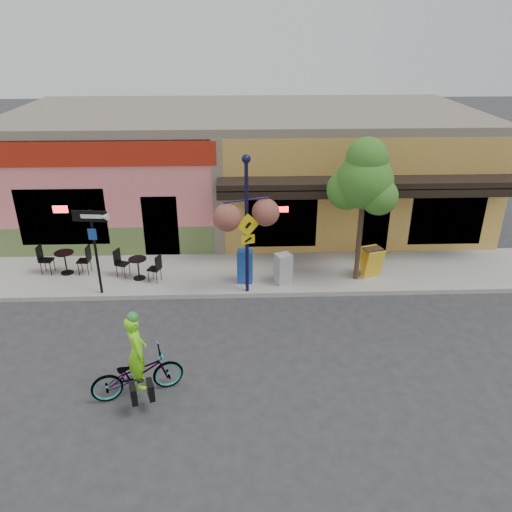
{
  "coord_description": "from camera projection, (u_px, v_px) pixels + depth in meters",
  "views": [
    {
      "loc": [
        -0.3,
        -12.69,
        7.59
      ],
      "look_at": [
        0.18,
        0.5,
        1.4
      ],
      "focal_mm": 35.0,
      "sensor_mm": 36.0,
      "label": 1
    }
  ],
  "objects": [
    {
      "name": "sandwich_board",
      "position": [
        375.0,
        265.0,
        15.78
      ],
      "size": [
        0.7,
        0.59,
        0.99
      ],
      "primitive_type": null,
      "rotation": [
        0.0,
        0.0,
        0.31
      ],
      "color": "yellow",
      "rests_on": "sidewalk"
    },
    {
      "name": "bicycle",
      "position": [
        137.0,
        374.0,
        11.04
      ],
      "size": [
        2.16,
        1.33,
        1.07
      ],
      "primitive_type": "imported",
      "rotation": [
        0.0,
        0.0,
        1.9
      ],
      "color": "maroon",
      "rests_on": "ground"
    },
    {
      "name": "ground",
      "position": [
        250.0,
        306.0,
        14.71
      ],
      "size": [
        90.0,
        90.0,
        0.0
      ],
      "primitive_type": "plane",
      "color": "#2D2D30",
      "rests_on": "ground"
    },
    {
      "name": "sidewalk",
      "position": [
        249.0,
        273.0,
        16.49
      ],
      "size": [
        24.0,
        3.0,
        0.15
      ],
      "primitive_type": "cube",
      "color": "#9E9B93",
      "rests_on": "ground"
    },
    {
      "name": "lamp_post",
      "position": [
        247.0,
        227.0,
        14.36
      ],
      "size": [
        1.45,
        0.94,
        4.22
      ],
      "primitive_type": null,
      "rotation": [
        0.0,
        0.0,
        0.32
      ],
      "color": "#131138",
      "rests_on": "sidewalk"
    },
    {
      "name": "one_way_sign",
      "position": [
        96.0,
        253.0,
        14.59
      ],
      "size": [
        1.04,
        0.33,
        2.66
      ],
      "primitive_type": null,
      "rotation": [
        0.0,
        0.0,
        -0.11
      ],
      "color": "black",
      "rests_on": "sidewalk"
    },
    {
      "name": "building",
      "position": [
        245.0,
        165.0,
        20.54
      ],
      "size": [
        18.2,
        8.2,
        4.5
      ],
      "primitive_type": null,
      "color": "#E77272",
      "rests_on": "ground"
    },
    {
      "name": "street_tree",
      "position": [
        362.0,
        211.0,
        15.03
      ],
      "size": [
        2.19,
        2.19,
        4.57
      ],
      "primitive_type": null,
      "rotation": [
        0.0,
        0.0,
        -0.26
      ],
      "color": "#3D7A26",
      "rests_on": "sidewalk"
    },
    {
      "name": "cafe_set_right",
      "position": [
        138.0,
        266.0,
        15.8
      ],
      "size": [
        1.7,
        1.24,
        0.92
      ],
      "primitive_type": null,
      "rotation": [
        0.0,
        0.0,
        -0.35
      ],
      "color": "black",
      "rests_on": "sidewalk"
    },
    {
      "name": "cyclist_rider",
      "position": [
        138.0,
        361.0,
        10.9
      ],
      "size": [
        0.61,
        0.75,
        1.77
      ],
      "primitive_type": "imported",
      "rotation": [
        0.0,
        0.0,
        1.9
      ],
      "color": "#85FF1A",
      "rests_on": "ground"
    },
    {
      "name": "cafe_set_left",
      "position": [
        65.0,
        260.0,
        16.12
      ],
      "size": [
        1.68,
        0.92,
        0.98
      ],
      "primitive_type": null,
      "rotation": [
        0.0,
        0.0,
        -0.07
      ],
      "color": "black",
      "rests_on": "sidewalk"
    },
    {
      "name": "newspaper_box_grey",
      "position": [
        283.0,
        269.0,
        15.54
      ],
      "size": [
        0.58,
        0.56,
        0.97
      ],
      "primitive_type": null,
      "rotation": [
        0.0,
        0.0,
        0.41
      ],
      "color": "#A8A8A8",
      "rests_on": "sidewalk"
    },
    {
      "name": "curb",
      "position": [
        250.0,
        295.0,
        15.18
      ],
      "size": [
        24.0,
        0.12,
        0.15
      ],
      "primitive_type": "cube",
      "color": "#A8A59E",
      "rests_on": "ground"
    },
    {
      "name": "newspaper_box_blue",
      "position": [
        245.0,
        266.0,
        15.6
      ],
      "size": [
        0.5,
        0.45,
        1.05
      ],
      "primitive_type": null,
      "rotation": [
        0.0,
        0.0,
        -0.08
      ],
      "color": "#1A49A0",
      "rests_on": "sidewalk"
    }
  ]
}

